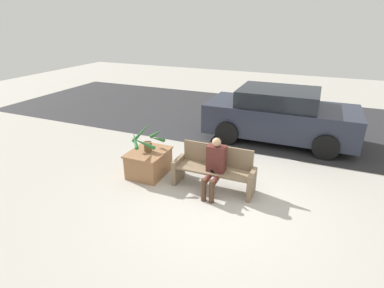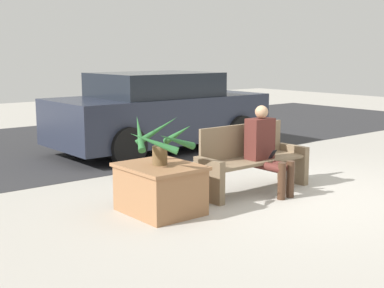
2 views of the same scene
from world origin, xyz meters
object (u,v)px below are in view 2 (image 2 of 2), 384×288
object	(u,v)px
bench	(251,160)
person_seated	(266,147)
potted_plant	(161,141)
parked_car	(158,112)
planter_box	(160,187)

from	to	relation	value
bench	person_seated	distance (m)	0.30
person_seated	potted_plant	bearing A→B (deg)	175.16
potted_plant	parked_car	size ratio (longest dim) A/B	0.19
planter_box	potted_plant	xyz separation A→B (m)	(-0.00, -0.02, 0.55)
bench	parked_car	xyz separation A→B (m)	(0.81, 3.25, 0.32)
planter_box	person_seated	bearing A→B (deg)	-5.58
bench	potted_plant	bearing A→B (deg)	-177.36
parked_car	planter_box	bearing A→B (deg)	-125.37
bench	parked_car	distance (m)	3.36
potted_plant	planter_box	bearing A→B (deg)	89.21
person_seated	potted_plant	size ratio (longest dim) A/B	1.47
potted_plant	parked_car	world-z (taller)	parked_car
planter_box	parked_car	distance (m)	4.06
bench	potted_plant	world-z (taller)	potted_plant
person_seated	parked_car	size ratio (longest dim) A/B	0.28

